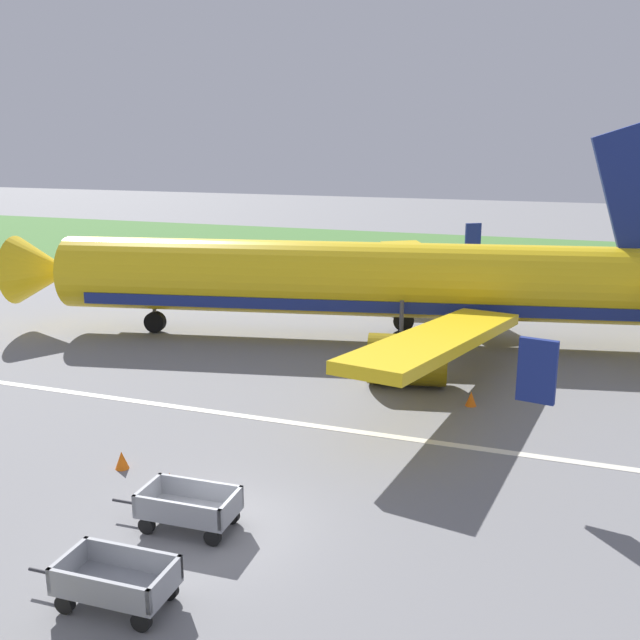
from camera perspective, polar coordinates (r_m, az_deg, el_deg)
ground_plane at (r=19.78m, az=-8.12°, el=-16.10°), size 220.00×220.00×0.00m
grass_strip at (r=64.41m, az=12.14°, el=4.93°), size 220.00×28.00×0.06m
apron_stripe at (r=25.92m, az=-0.38°, el=-8.37°), size 120.00×0.36×0.01m
airplane at (r=36.04m, az=4.30°, el=3.07°), size 37.46×30.27×11.34m
baggage_cart_nearest at (r=17.20m, az=-15.82°, el=-19.23°), size 3.57×1.47×1.07m
baggage_cart_second_in_row at (r=19.70m, az=-10.34°, el=-14.33°), size 3.57×1.48×1.07m
traffic_cone_near_plane at (r=21.50m, az=-11.76°, el=-12.58°), size 0.54×0.54×0.72m
traffic_cone_mid_apron at (r=23.51m, az=-15.39°, el=-10.62°), size 0.43×0.43×0.56m
traffic_cone_by_carts at (r=28.31m, az=11.84°, el=-6.10°), size 0.43×0.43×0.57m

